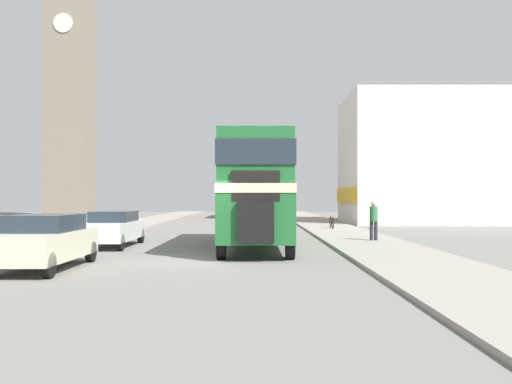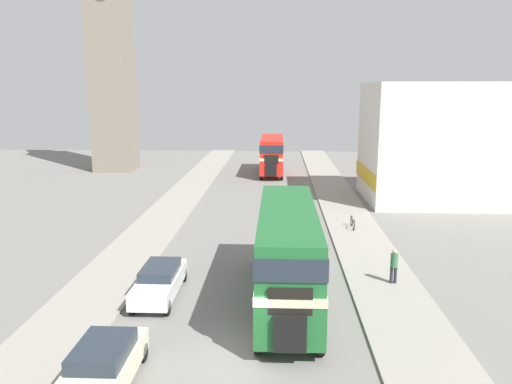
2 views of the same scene
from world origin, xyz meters
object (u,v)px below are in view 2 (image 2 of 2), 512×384
(bus_distant, at_px, (272,152))
(car_parked_near, at_px, (102,367))
(double_decker_bus, at_px, (288,247))
(church_tower, at_px, (108,9))
(bicycle_on_pavement, at_px, (353,223))
(car_parked_mid, at_px, (160,281))
(pedestrian_walking, at_px, (394,264))

(bus_distant, bearing_deg, car_parked_near, -96.58)
(double_decker_bus, height_order, church_tower, church_tower)
(double_decker_bus, xyz_separation_m, bus_distant, (-1.13, 34.09, -0.07))
(car_parked_near, bearing_deg, church_tower, 107.27)
(bus_distant, xyz_separation_m, bicycle_on_pavement, (5.73, -22.40, -1.95))
(car_parked_mid, xyz_separation_m, bicycle_on_pavement, (10.37, 11.47, -0.26))
(bus_distant, distance_m, car_parked_near, 41.46)
(bus_distant, relative_size, church_tower, 0.28)
(bus_distant, xyz_separation_m, car_parked_mid, (-4.64, -33.87, -1.68))
(double_decker_bus, height_order, car_parked_near, double_decker_bus)
(bicycle_on_pavement, xyz_separation_m, church_tower, (-23.88, 24.34, 17.46))
(pedestrian_walking, bearing_deg, church_tower, 125.63)
(church_tower, bearing_deg, car_parked_near, -72.73)
(double_decker_bus, bearing_deg, church_tower, 118.15)
(double_decker_bus, distance_m, car_parked_mid, 6.04)
(bus_distant, distance_m, church_tower, 23.95)
(car_parked_near, bearing_deg, bicycle_on_pavement, 60.80)
(double_decker_bus, relative_size, church_tower, 0.32)
(bus_distant, height_order, bicycle_on_pavement, bus_distant)
(bicycle_on_pavement, relative_size, church_tower, 0.05)
(car_parked_mid, bearing_deg, bus_distant, 82.19)
(pedestrian_walking, bearing_deg, double_decker_bus, -159.03)
(car_parked_near, distance_m, car_parked_mid, 7.28)
(double_decker_bus, xyz_separation_m, car_parked_near, (-5.88, -7.06, -1.72))
(car_parked_mid, bearing_deg, bicycle_on_pavement, 47.89)
(car_parked_near, height_order, pedestrian_walking, pedestrian_walking)
(pedestrian_walking, height_order, bicycle_on_pavement, pedestrian_walking)
(church_tower, bearing_deg, pedestrian_walking, -54.37)
(car_parked_near, distance_m, church_tower, 48.28)
(pedestrian_walking, bearing_deg, bus_distant, 101.04)
(car_parked_mid, xyz_separation_m, pedestrian_walking, (10.91, 1.75, 0.33))
(double_decker_bus, distance_m, bicycle_on_pavement, 12.72)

